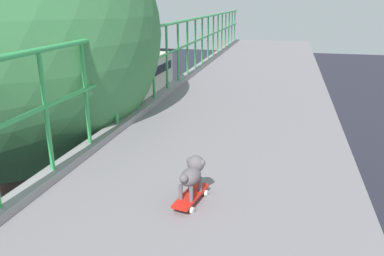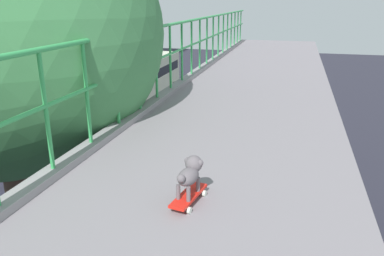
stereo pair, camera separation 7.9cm
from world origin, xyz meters
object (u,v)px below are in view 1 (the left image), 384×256
Objects in this scene: car_white_fifth at (65,211)px; toy_skateboard at (191,196)px; car_yellow_cab_seventh at (135,143)px; city_bus at (137,80)px; small_dog at (192,172)px; car_blue_sixth at (44,159)px.

toy_skateboard is at bearing -49.41° from car_white_fifth.
car_white_fifth is at bearing -88.72° from car_yellow_cab_seventh.
toy_skateboard is at bearing -65.47° from car_yellow_cab_seventh.
toy_skateboard reaches higher than car_yellow_cab_seventh.
toy_skateboard is at bearing -66.86° from city_bus.
small_dog is at bearing -66.83° from city_bus.
toy_skateboard reaches higher than car_blue_sixth.
car_blue_sixth is at bearing -87.87° from city_bus.
car_white_fifth is 11.42m from small_dog.
toy_skateboard is (10.44, -24.44, 4.23)m from city_bus.
city_bus is at bearing 113.14° from toy_skateboard.
city_bus is (-3.82, 9.92, 1.24)m from car_yellow_cab_seventh.
car_yellow_cab_seventh is 8.33× the size of toy_skateboard.
toy_skateboard is (9.96, -11.50, 5.44)m from car_blue_sixth.
car_blue_sixth is 13.01m from city_bus.
car_white_fifth is at bearing 130.72° from small_dog.
car_white_fifth is 11.43× the size of small_dog.
city_bus is at bearing 92.13° from car_blue_sixth.
car_blue_sixth is 16.16m from toy_skateboard.
car_blue_sixth is 4.50m from car_yellow_cab_seventh.
car_blue_sixth is at bearing 130.99° from small_dog.
car_blue_sixth is 0.98× the size of car_yellow_cab_seventh.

